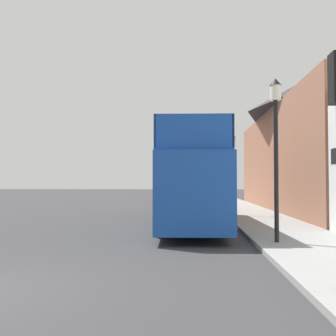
{
  "coord_description": "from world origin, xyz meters",
  "views": [
    {
      "loc": [
        3.97,
        -6.46,
        1.91
      ],
      "look_at": [
        3.12,
        8.61,
        2.44
      ],
      "focal_mm": 42.0,
      "sensor_mm": 36.0,
      "label": 1
    }
  ],
  "objects_px": {
    "parked_car_ahead_of_bus": "(202,200)",
    "tour_bus": "(190,184)",
    "lamp_post_nearest": "(276,129)",
    "lamp_post_second": "(233,158)"
  },
  "relations": [
    {
      "from": "parked_car_ahead_of_bus",
      "to": "tour_bus",
      "type": "bearing_deg",
      "value": -98.63
    },
    {
      "from": "lamp_post_nearest",
      "to": "tour_bus",
      "type": "bearing_deg",
      "value": 115.75
    },
    {
      "from": "lamp_post_second",
      "to": "parked_car_ahead_of_bus",
      "type": "bearing_deg",
      "value": 110.25
    },
    {
      "from": "tour_bus",
      "to": "lamp_post_second",
      "type": "xyz_separation_m",
      "value": [
        2.28,
        3.92,
        1.31
      ]
    },
    {
      "from": "tour_bus",
      "to": "parked_car_ahead_of_bus",
      "type": "xyz_separation_m",
      "value": [
        0.78,
        7.97,
        -1.1
      ]
    },
    {
      "from": "lamp_post_nearest",
      "to": "lamp_post_second",
      "type": "relative_size",
      "value": 1.12
    },
    {
      "from": "parked_car_ahead_of_bus",
      "to": "lamp_post_second",
      "type": "bearing_deg",
      "value": -72.78
    },
    {
      "from": "tour_bus",
      "to": "lamp_post_nearest",
      "type": "distance_m",
      "value": 6.11
    },
    {
      "from": "lamp_post_nearest",
      "to": "lamp_post_second",
      "type": "xyz_separation_m",
      "value": [
        -0.28,
        9.23,
        -0.32
      ]
    },
    {
      "from": "parked_car_ahead_of_bus",
      "to": "lamp_post_second",
      "type": "distance_m",
      "value": 4.95
    }
  ]
}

